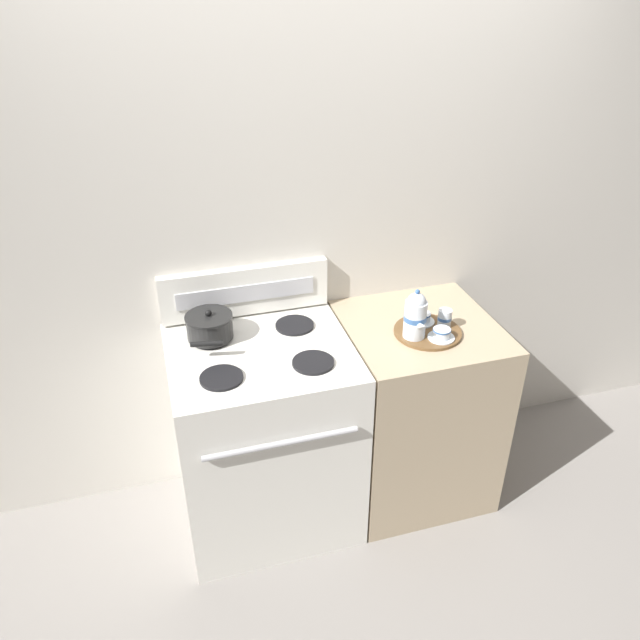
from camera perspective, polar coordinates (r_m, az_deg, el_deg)
ground_plane at (r=3.22m, az=1.42°, el=-15.56°), size 6.00×6.00×0.00m
wall_back at (r=2.85m, az=-0.47°, el=5.15°), size 6.00×0.05×2.20m
stove at (r=2.85m, az=-5.01°, el=-10.50°), size 0.76×0.69×0.93m
control_panel at (r=2.77m, az=-6.87°, el=2.67°), size 0.75×0.05×0.22m
side_counter at (r=3.03m, az=8.57°, el=-7.91°), size 0.66×0.66×0.91m
saucepan at (r=2.64m, az=-10.07°, el=-0.57°), size 0.20×0.28×0.13m
serving_tray at (r=2.71m, az=9.81°, el=-1.07°), size 0.29×0.29×0.01m
teapot at (r=2.61m, az=8.73°, el=0.43°), size 0.10×0.15×0.22m
teacup_left at (r=2.76m, az=9.29°, el=0.22°), size 0.11×0.11×0.04m
teacup_right at (r=2.65m, az=11.05°, el=-1.23°), size 0.11×0.11×0.04m
creamer_jug at (r=2.73m, az=11.33°, el=0.18°), size 0.06×0.06×0.08m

